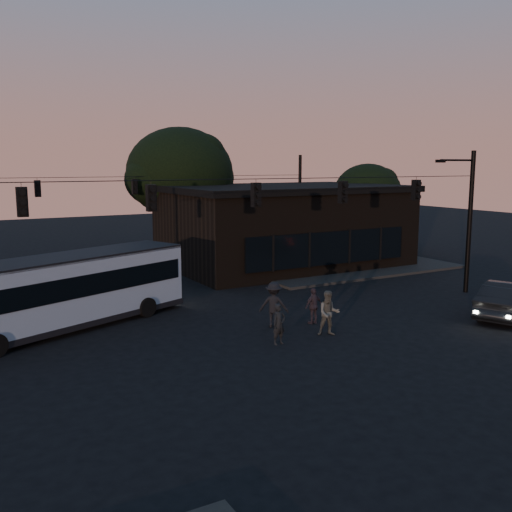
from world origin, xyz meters
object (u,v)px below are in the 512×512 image
bus (67,288)px  pedestrian_d (274,305)px  pedestrian_a (279,324)px  pedestrian_b (329,313)px  pedestrian_c (314,306)px  building (284,225)px  car (509,299)px

bus → pedestrian_d: 8.65m
bus → pedestrian_a: bus is taller
bus → pedestrian_b: size_ratio=6.08×
pedestrian_b → pedestrian_c: pedestrian_b is taller
building → car: size_ratio=3.11×
pedestrian_b → pedestrian_d: size_ratio=0.94×
bus → pedestrian_d: bearing=-50.5°
pedestrian_a → pedestrian_b: (2.35, 0.01, 0.12)m
building → bus: bearing=-152.3°
building → pedestrian_a: building is taller
pedestrian_b → building: bearing=90.6°
pedestrian_a → pedestrian_d: size_ratio=0.82×
building → pedestrian_a: bearing=-123.0°
pedestrian_c → pedestrian_a: bearing=22.8°
pedestrian_d → car: bearing=-164.1°
pedestrian_c → pedestrian_b: bearing=66.8°
pedestrian_b → pedestrian_d: 2.46m
pedestrian_a → pedestrian_b: size_ratio=0.87×
bus → pedestrian_b: (8.87, -6.20, -0.81)m
bus → pedestrian_b: bearing=-56.9°
car → pedestrian_a: car is taller
pedestrian_d → bus: bearing=8.7°
pedestrian_a → pedestrian_c: pedestrian_a is taller
building → pedestrian_c: bearing=-117.4°
bus → pedestrian_b: bus is taller
pedestrian_a → car: bearing=-16.2°
pedestrian_d → pedestrian_c: bearing=-156.1°
car → pedestrian_c: car is taller
pedestrian_c → pedestrian_d: pedestrian_d is taller
building → pedestrian_b: 16.38m
pedestrian_b → pedestrian_c: bearing=101.6°
bus → pedestrian_c: 10.41m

